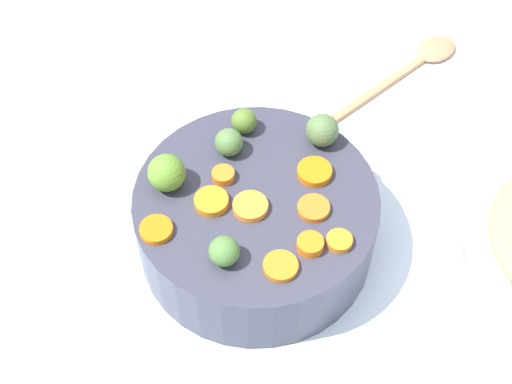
# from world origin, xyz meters

# --- Properties ---
(tabletop) EXTENTS (2.40, 2.40, 0.02)m
(tabletop) POSITION_xyz_m (0.00, 0.00, 0.01)
(tabletop) COLOR white
(tabletop) RESTS_ON ground
(serving_bowl_carrots) EXTENTS (0.28, 0.28, 0.09)m
(serving_bowl_carrots) POSITION_xyz_m (-0.02, -0.04, 0.07)
(serving_bowl_carrots) COLOR #383847
(serving_bowl_carrots) RESTS_ON tabletop
(carrot_slice_0) EXTENTS (0.04, 0.04, 0.01)m
(carrot_slice_0) POSITION_xyz_m (0.05, -0.05, 0.12)
(carrot_slice_0) COLOR orange
(carrot_slice_0) RESTS_ON serving_bowl_carrots
(carrot_slice_1) EXTENTS (0.05, 0.05, 0.01)m
(carrot_slice_1) POSITION_xyz_m (0.01, -0.13, 0.12)
(carrot_slice_1) COLOR orange
(carrot_slice_1) RESTS_ON serving_bowl_carrots
(carrot_slice_2) EXTENTS (0.04, 0.04, 0.01)m
(carrot_slice_2) POSITION_xyz_m (0.07, -0.09, 0.12)
(carrot_slice_2) COLOR orange
(carrot_slice_2) RESTS_ON serving_bowl_carrots
(carrot_slice_3) EXTENTS (0.04, 0.04, 0.01)m
(carrot_slice_3) POSITION_xyz_m (0.04, -0.10, 0.12)
(carrot_slice_3) COLOR orange
(carrot_slice_3) RESTS_ON serving_bowl_carrots
(carrot_slice_4) EXTENTS (0.04, 0.04, 0.01)m
(carrot_slice_4) POSITION_xyz_m (-0.07, -0.05, 0.12)
(carrot_slice_4) COLOR orange
(carrot_slice_4) RESTS_ON serving_bowl_carrots
(carrot_slice_5) EXTENTS (0.05, 0.05, 0.01)m
(carrot_slice_5) POSITION_xyz_m (-0.02, -0.05, 0.12)
(carrot_slice_5) COLOR orange
(carrot_slice_5) RESTS_ON serving_bowl_carrots
(carrot_slice_6) EXTENTS (0.03, 0.03, 0.01)m
(carrot_slice_6) POSITION_xyz_m (-0.06, -0.01, 0.12)
(carrot_slice_6) COLOR orange
(carrot_slice_6) RESTS_ON serving_bowl_carrots
(carrot_slice_7) EXTENTS (0.05, 0.05, 0.01)m
(carrot_slice_7) POSITION_xyz_m (0.05, -0.00, 0.12)
(carrot_slice_7) COLOR orange
(carrot_slice_7) RESTS_ON serving_bowl_carrots
(carrot_slice_8) EXTENTS (0.05, 0.05, 0.01)m
(carrot_slice_8) POSITION_xyz_m (-0.12, -0.09, 0.12)
(carrot_slice_8) COLOR orange
(carrot_slice_8) RESTS_ON serving_bowl_carrots
(brussels_sprout_0) EXTENTS (0.04, 0.04, 0.04)m
(brussels_sprout_0) POSITION_xyz_m (0.05, 0.05, 0.13)
(brussels_sprout_0) COLOR #536F3F
(brussels_sprout_0) RESTS_ON serving_bowl_carrots
(brussels_sprout_1) EXTENTS (0.03, 0.03, 0.03)m
(brussels_sprout_1) POSITION_xyz_m (-0.05, 0.03, 0.13)
(brussels_sprout_1) COLOR #50743D
(brussels_sprout_1) RESTS_ON serving_bowl_carrots
(brussels_sprout_2) EXTENTS (0.03, 0.03, 0.03)m
(brussels_sprout_2) POSITION_xyz_m (-0.04, -0.12, 0.13)
(brussels_sprout_2) COLOR #4E7938
(brussels_sprout_2) RESTS_ON serving_bowl_carrots
(brussels_sprout_3) EXTENTS (0.03, 0.03, 0.03)m
(brussels_sprout_3) POSITION_xyz_m (-0.04, 0.06, 0.13)
(brussels_sprout_3) COLOR #537128
(brussels_sprout_3) RESTS_ON serving_bowl_carrots
(brussels_sprout_4) EXTENTS (0.04, 0.04, 0.04)m
(brussels_sprout_4) POSITION_xyz_m (-0.12, -0.02, 0.13)
(brussels_sprout_4) COLOR #5C892B
(brussels_sprout_4) RESTS_ON serving_bowl_carrots
(wooden_spoon) EXTENTS (0.25, 0.24, 0.01)m
(wooden_spoon) POSITION_xyz_m (0.18, 0.27, 0.03)
(wooden_spoon) COLOR tan
(wooden_spoon) RESTS_ON tabletop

